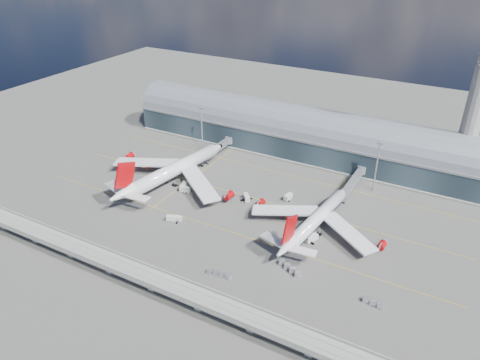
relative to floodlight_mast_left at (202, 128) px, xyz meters
The scene contains 19 objects.
ground 75.57m from the floodlight_mast_left, 47.73° to the right, with size 500.00×500.00×0.00m, color #474744.
taxi_lines 61.38m from the floodlight_mast_left, 33.34° to the right, with size 200.00×80.12×0.01m.
terminal 55.08m from the floodlight_mast_left, 24.69° to the left, with size 200.00×30.00×28.00m.
guideway 121.12m from the floodlight_mast_left, 65.56° to the right, with size 220.00×8.50×7.20m.
floodlight_mast_left is the anchor object (origin of this frame).
floodlight_mast_right 100.00m from the floodlight_mast_left, ahead, with size 3.00×0.70×25.70m.
airliner_left 43.00m from the floodlight_mast_left, 78.14° to the right, with size 73.56×77.40×23.61m.
airliner_right 99.33m from the floodlight_mast_left, 27.97° to the right, with size 60.33×63.08×20.00m.
jet_bridge_left 15.29m from the floodlight_mast_left, ahead, with size 4.40×28.00×7.25m.
jet_bridge_right 91.55m from the floodlight_mast_left, ahead, with size 4.40×32.00×7.25m.
service_truck_0 49.16m from the floodlight_mast_left, 68.34° to the right, with size 4.42×7.27×2.86m.
service_truck_1 51.63m from the floodlight_mast_left, 66.73° to the right, with size 5.09×2.63×2.91m.
service_truck_2 77.04m from the floodlight_mast_left, 66.41° to the right, with size 7.09×4.34×2.48m.
service_truck_3 105.05m from the floodlight_mast_left, 31.48° to the right, with size 4.56×6.09×2.76m.
service_truck_4 73.84m from the floodlight_mast_left, 23.11° to the right, with size 2.93×5.17×2.86m.
service_truck_5 64.14m from the floodlight_mast_left, 37.65° to the right, with size 5.28×5.70×2.72m.
cargo_train_0 114.47m from the floodlight_mast_left, 53.96° to the right, with size 10.04×2.62×1.65m.
cargo_train_1 117.60m from the floodlight_mast_left, 40.63° to the right, with size 11.40×6.56×1.95m.
cargo_train_2 145.31m from the floodlight_mast_left, 33.19° to the right, with size 7.61×2.55×1.67m.
Camera 1 is at (89.86, -152.05, 114.18)m, focal length 35.00 mm.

